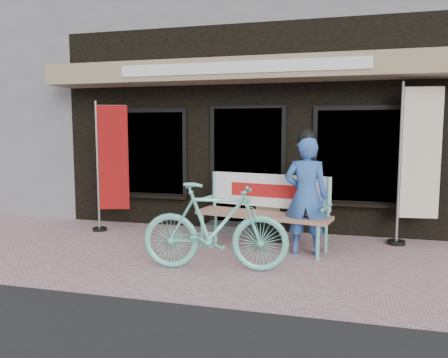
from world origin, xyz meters
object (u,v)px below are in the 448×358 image
(menu_stand, at_px, (269,209))
(bench, at_px, (265,205))
(bicycle, at_px, (215,227))
(nobori_cream, at_px, (417,162))
(person, at_px, (306,194))
(nobori_red, at_px, (111,165))

(menu_stand, bearing_deg, bench, -71.97)
(bicycle, relative_size, menu_stand, 1.85)
(nobori_cream, bearing_deg, person, -156.72)
(bicycle, xyz_separation_m, menu_stand, (0.43, 1.65, -0.04))
(person, bearing_deg, bench, 157.66)
(bicycle, height_order, nobori_cream, nobori_cream)
(bicycle, bearing_deg, bench, -26.33)
(menu_stand, bearing_deg, nobori_red, -161.24)
(bench, bearing_deg, bicycle, -96.43)
(nobori_red, bearing_deg, nobori_cream, -13.36)
(bench, distance_m, bicycle, 1.35)
(bench, xyz_separation_m, bicycle, (-0.42, -1.27, -0.09))
(bench, relative_size, bicycle, 1.13)
(nobori_cream, bearing_deg, menu_stand, -179.28)
(bicycle, bearing_deg, nobori_cream, -61.29)
(bench, bearing_deg, nobori_cream, 29.26)
(bicycle, xyz_separation_m, nobori_red, (-2.37, 1.65, 0.61))
(person, distance_m, nobori_cream, 1.90)
(nobori_red, bearing_deg, menu_stand, -17.03)
(nobori_red, height_order, menu_stand, nobori_red)
(nobori_cream, xyz_separation_m, menu_stand, (-2.21, -0.32, -0.77))
(person, relative_size, bicycle, 0.96)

